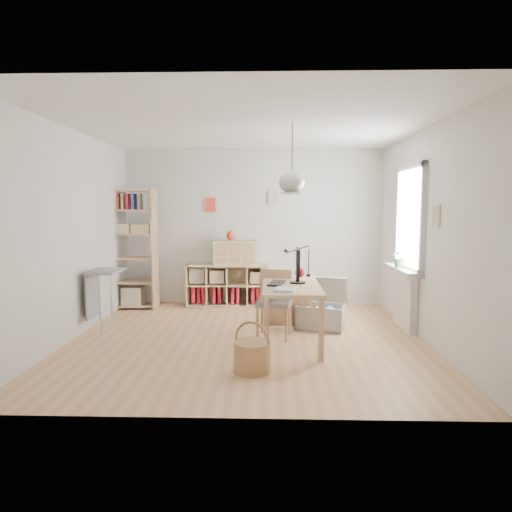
{
  "coord_description": "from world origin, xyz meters",
  "views": [
    {
      "loc": [
        0.28,
        -5.76,
        1.69
      ],
      "look_at": [
        0.1,
        0.3,
        1.05
      ],
      "focal_mm": 32.0,
      "sensor_mm": 36.0,
      "label": 1
    }
  ],
  "objects_px": {
    "tall_bookshelf": "(132,244)",
    "chair": "(274,299)",
    "storage_chest": "(322,312)",
    "cube_shelf": "(226,288)",
    "desk": "(291,291)",
    "drawer_chest": "(235,252)",
    "monitor": "(298,264)"
  },
  "relations": [
    {
      "from": "tall_bookshelf",
      "to": "monitor",
      "type": "xyz_separation_m",
      "value": [
        2.67,
        -1.9,
        -0.09
      ]
    },
    {
      "from": "desk",
      "to": "monitor",
      "type": "height_order",
      "value": "monitor"
    },
    {
      "from": "chair",
      "to": "drawer_chest",
      "type": "xyz_separation_m",
      "value": [
        -0.66,
        1.89,
        0.43
      ]
    },
    {
      "from": "tall_bookshelf",
      "to": "desk",
      "type": "bearing_deg",
      "value": -37.01
    },
    {
      "from": "cube_shelf",
      "to": "storage_chest",
      "type": "relative_size",
      "value": 1.58
    },
    {
      "from": "cube_shelf",
      "to": "drawer_chest",
      "type": "xyz_separation_m",
      "value": [
        0.16,
        -0.04,
        0.63
      ]
    },
    {
      "from": "cube_shelf",
      "to": "monitor",
      "type": "relative_size",
      "value": 2.78
    },
    {
      "from": "cube_shelf",
      "to": "storage_chest",
      "type": "height_order",
      "value": "cube_shelf"
    },
    {
      "from": "desk",
      "to": "cube_shelf",
      "type": "distance_m",
      "value": 2.48
    },
    {
      "from": "chair",
      "to": "storage_chest",
      "type": "relative_size",
      "value": 0.99
    },
    {
      "from": "tall_bookshelf",
      "to": "storage_chest",
      "type": "xyz_separation_m",
      "value": [
        3.06,
        -1.19,
        -0.86
      ]
    },
    {
      "from": "cube_shelf",
      "to": "monitor",
      "type": "distance_m",
      "value": 2.54
    },
    {
      "from": "desk",
      "to": "tall_bookshelf",
      "type": "distance_m",
      "value": 3.27
    },
    {
      "from": "monitor",
      "to": "drawer_chest",
      "type": "relative_size",
      "value": 0.69
    },
    {
      "from": "desk",
      "to": "drawer_chest",
      "type": "height_order",
      "value": "drawer_chest"
    },
    {
      "from": "drawer_chest",
      "to": "monitor",
      "type": "bearing_deg",
      "value": -67.55
    },
    {
      "from": "cube_shelf",
      "to": "tall_bookshelf",
      "type": "distance_m",
      "value": 1.77
    },
    {
      "from": "cube_shelf",
      "to": "tall_bookshelf",
      "type": "xyz_separation_m",
      "value": [
        -1.56,
        -0.28,
        0.79
      ]
    },
    {
      "from": "storage_chest",
      "to": "drawer_chest",
      "type": "bearing_deg",
      "value": 149.04
    },
    {
      "from": "desk",
      "to": "chair",
      "type": "bearing_deg",
      "value": 123.89
    },
    {
      "from": "tall_bookshelf",
      "to": "storage_chest",
      "type": "distance_m",
      "value": 3.39
    },
    {
      "from": "storage_chest",
      "to": "chair",
      "type": "bearing_deg",
      "value": -129.7
    },
    {
      "from": "desk",
      "to": "cube_shelf",
      "type": "bearing_deg",
      "value": 114.61
    },
    {
      "from": "tall_bookshelf",
      "to": "chair",
      "type": "bearing_deg",
      "value": -34.68
    },
    {
      "from": "monitor",
      "to": "drawer_chest",
      "type": "distance_m",
      "value": 2.34
    },
    {
      "from": "monitor",
      "to": "desk",
      "type": "bearing_deg",
      "value": -147.09
    },
    {
      "from": "tall_bookshelf",
      "to": "storage_chest",
      "type": "relative_size",
      "value": 2.26
    },
    {
      "from": "drawer_chest",
      "to": "desk",
      "type": "bearing_deg",
      "value": -69.95
    },
    {
      "from": "storage_chest",
      "to": "desk",
      "type": "bearing_deg",
      "value": -105.9
    },
    {
      "from": "tall_bookshelf",
      "to": "storage_chest",
      "type": "height_order",
      "value": "tall_bookshelf"
    },
    {
      "from": "storage_chest",
      "to": "tall_bookshelf",
      "type": "bearing_deg",
      "value": 174.8
    },
    {
      "from": "storage_chest",
      "to": "monitor",
      "type": "xyz_separation_m",
      "value": [
        -0.39,
        -0.71,
        0.77
      ]
    }
  ]
}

